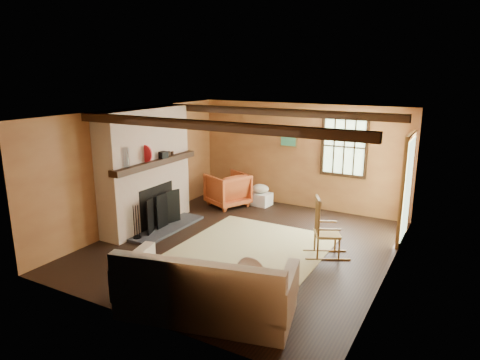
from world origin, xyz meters
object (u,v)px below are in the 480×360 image
Objects in this scene: sofa at (206,292)px; rocking_chair at (325,232)px; armchair at (228,189)px; laundry_basket at (260,199)px; fireplace at (146,173)px.

rocking_chair is at bearing 60.26° from sofa.
sofa is 2.81× the size of armchair.
armchair is (-2.91, 1.65, -0.05)m from rocking_chair.
sofa is 4.87× the size of laundry_basket.
rocking_chair is at bearing 4.66° from fireplace.
rocking_chair is (3.65, 0.30, -0.66)m from fireplace.
rocking_chair is 3.07m from laundry_basket.
fireplace is at bearing 67.54° from rocking_chair.
laundry_basket is 0.81m from armchair.
rocking_chair is 2.66m from sofa.
fireplace is 3.72m from rocking_chair.
sofa is 4.85m from laundry_basket.
rocking_chair is at bearing -42.45° from laundry_basket.
rocking_chair is 2.10× the size of laundry_basket.
laundry_basket is (-2.25, 2.06, -0.29)m from rocking_chair.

